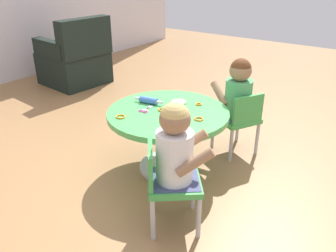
{
  "coord_description": "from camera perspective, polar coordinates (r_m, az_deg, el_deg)",
  "views": [
    {
      "loc": [
        -1.84,
        -1.32,
        1.45
      ],
      "look_at": [
        0.0,
        0.0,
        0.36
      ],
      "focal_mm": 36.76,
      "sensor_mm": 36.0,
      "label": 1
    }
  ],
  "objects": [
    {
      "name": "cookie_cutter_1",
      "position": [
        2.33,
        5.07,
        1.14
      ],
      "size": [
        0.06,
        0.06,
        0.01
      ],
      "primitive_type": "torus",
      "color": "orange",
      "rests_on": "craft_table"
    },
    {
      "name": "ground_plane",
      "position": [
        2.69,
        -0.0,
        -6.93
      ],
      "size": [
        10.0,
        10.0,
        0.0
      ],
      "primitive_type": "plane",
      "color": "#9E7247"
    },
    {
      "name": "cookie_cutter_2",
      "position": [
        2.58,
        5.13,
        3.61
      ],
      "size": [
        0.05,
        0.05,
        0.01
      ],
      "primitive_type": "torus",
      "color": "orange",
      "rests_on": "craft_table"
    },
    {
      "name": "craft_scissors",
      "position": [
        2.48,
        -3.82,
        2.65
      ],
      "size": [
        0.14,
        0.08,
        0.01
      ],
      "color": "silver",
      "rests_on": "craft_table"
    },
    {
      "name": "child_chair_right",
      "position": [
        2.82,
        11.66,
        1.16
      ],
      "size": [
        0.41,
        0.41,
        0.54
      ],
      "color": "#B7B7BC",
      "rests_on": "ground"
    },
    {
      "name": "cookie_cutter_0",
      "position": [
        2.38,
        -7.86,
        1.55
      ],
      "size": [
        0.07,
        0.07,
        0.01
      ],
      "primitive_type": "torus",
      "color": "orange",
      "rests_on": "craft_table"
    },
    {
      "name": "seated_child_left",
      "position": [
        1.89,
        1.27,
        -3.41
      ],
      "size": [
        0.43,
        0.44,
        0.51
      ],
      "color": "#3F4772",
      "rests_on": "ground"
    },
    {
      "name": "rolling_pin",
      "position": [
        2.59,
        -3.24,
        4.26
      ],
      "size": [
        0.07,
        0.23,
        0.05
      ],
      "color": "#3F72CC",
      "rests_on": "craft_table"
    },
    {
      "name": "playdough_blob_0",
      "position": [
        2.6,
        1.81,
        3.95
      ],
      "size": [
        0.12,
        0.12,
        0.01
      ],
      "primitive_type": "cylinder",
      "color": "#B2E58C",
      "rests_on": "craft_table"
    },
    {
      "name": "seated_child_right",
      "position": [
        2.76,
        11.58,
        5.75
      ],
      "size": [
        0.4,
        0.43,
        0.51
      ],
      "color": "#3F4772",
      "rests_on": "ground"
    },
    {
      "name": "cookie_cutter_3",
      "position": [
        2.47,
        -1.05,
        2.71
      ],
      "size": [
        0.06,
        0.06,
        0.01
      ],
      "primitive_type": "torus",
      "color": "orange",
      "rests_on": "craft_table"
    },
    {
      "name": "armchair_dark",
      "position": [
        4.61,
        -15.04,
        10.49
      ],
      "size": [
        0.77,
        0.78,
        0.85
      ],
      "color": "black",
      "rests_on": "ground"
    },
    {
      "name": "child_chair_left",
      "position": [
        2.0,
        0.06,
        -9.11
      ],
      "size": [
        0.42,
        0.42,
        0.54
      ],
      "color": "#B7B7BC",
      "rests_on": "ground"
    },
    {
      "name": "craft_table",
      "position": [
        2.51,
        -0.0,
        0.09
      ],
      "size": [
        0.88,
        0.88,
        0.48
      ],
      "color": "silver",
      "rests_on": "ground"
    }
  ]
}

